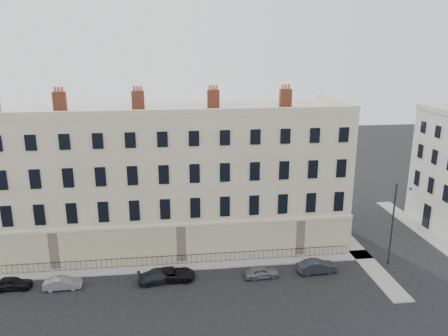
{
  "coord_description": "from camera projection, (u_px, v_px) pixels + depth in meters",
  "views": [
    {
      "loc": [
        -6.74,
        -35.11,
        21.62
      ],
      "look_at": [
        -1.08,
        10.0,
        8.8
      ],
      "focal_mm": 35.0,
      "sensor_mm": 36.0,
      "label": 1
    }
  ],
  "objects": [
    {
      "name": "pavement_terrace",
      "position": [
        142.0,
        268.0,
        43.76
      ],
      "size": [
        48.0,
        2.0,
        0.12
      ],
      "primitive_type": "cube",
      "color": "gray",
      "rests_on": "ground"
    },
    {
      "name": "ground",
      "position": [
        249.0,
        289.0,
        40.2
      ],
      "size": [
        160.0,
        160.0,
        0.0
      ],
      "primitive_type": "plane",
      "color": "black",
      "rests_on": "ground"
    },
    {
      "name": "car_a",
      "position": [
        12.0,
        283.0,
        39.97
      ],
      "size": [
        3.48,
        1.41,
        1.19
      ],
      "primitive_type": "imported",
      "rotation": [
        0.0,
        0.0,
        1.57
      ],
      "color": "black",
      "rests_on": "ground"
    },
    {
      "name": "car_e",
      "position": [
        261.0,
        272.0,
        42.0
      ],
      "size": [
        3.41,
        1.54,
        1.14
      ],
      "primitive_type": "imported",
      "rotation": [
        0.0,
        0.0,
        1.63
      ],
      "color": "slate",
      "rests_on": "ground"
    },
    {
      "name": "railings",
      "position": [
        182.0,
        259.0,
        44.49
      ],
      "size": [
        35.0,
        0.04,
        0.96
      ],
      "color": "black",
      "rests_on": "ground"
    },
    {
      "name": "car_c",
      "position": [
        159.0,
        277.0,
        41.14
      ],
      "size": [
        4.25,
        2.23,
        1.17
      ],
      "primitive_type": "imported",
      "rotation": [
        0.0,
        0.0,
        1.72
      ],
      "color": "black",
      "rests_on": "ground"
    },
    {
      "name": "car_f",
      "position": [
        317.0,
        266.0,
        42.9
      ],
      "size": [
        3.99,
        1.62,
        1.29
      ],
      "primitive_type": "imported",
      "rotation": [
        0.0,
        0.0,
        1.64
      ],
      "color": "#21242C",
      "rests_on": "ground"
    },
    {
      "name": "streetlamp",
      "position": [
        394.0,
        220.0,
        43.36
      ],
      "size": [
        0.93,
        1.76,
        8.71
      ],
      "rotation": [
        0.0,
        0.0,
        -0.43
      ],
      "color": "#2A2A2E",
      "rests_on": "ground"
    },
    {
      "name": "pavement_east_return",
      "position": [
        349.0,
        243.0,
        49.38
      ],
      "size": [
        2.0,
        24.0,
        0.12
      ],
      "primitive_type": "cube",
      "color": "gray",
      "rests_on": "ground"
    },
    {
      "name": "car_b",
      "position": [
        63.0,
        283.0,
        40.05
      ],
      "size": [
        3.42,
        1.28,
        1.12
      ],
      "primitive_type": "imported",
      "rotation": [
        0.0,
        0.0,
        1.6
      ],
      "color": "slate",
      "rests_on": "ground"
    },
    {
      "name": "car_d",
      "position": [
        172.0,
        274.0,
        41.53
      ],
      "size": [
        4.39,
        2.06,
        1.22
      ],
      "primitive_type": "imported",
      "rotation": [
        0.0,
        0.0,
        1.56
      ],
      "color": "black",
      "rests_on": "ground"
    },
    {
      "name": "terrace",
      "position": [
        179.0,
        176.0,
        48.88
      ],
      "size": [
        36.22,
        12.22,
        17.0
      ],
      "color": "#C5B492",
      "rests_on": "ground"
    },
    {
      "name": "pavement_adjacent",
      "position": [
        422.0,
        231.0,
        52.49
      ],
      "size": [
        2.0,
        20.0,
        0.12
      ],
      "primitive_type": "cube",
      "color": "gray",
      "rests_on": "ground"
    }
  ]
}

